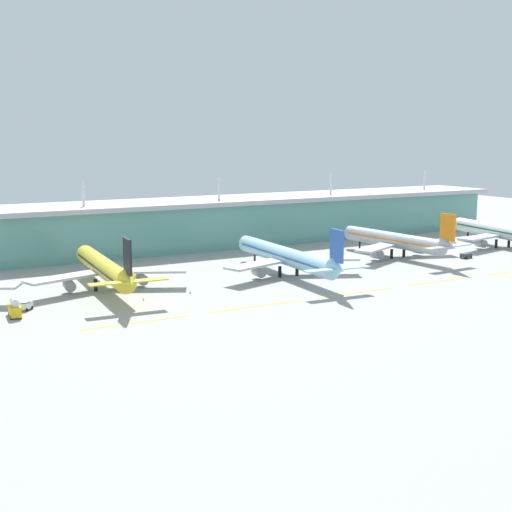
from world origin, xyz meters
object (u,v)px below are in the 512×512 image
object	(u,v)px
airliner_near_middle	(105,268)
safety_cone_left_wingtip	(190,292)
fuel_truck	(15,308)
safety_cone_nose_front	(143,299)
airliner_farthest	(501,232)
airliner_center	(286,256)
airliner_far_middle	(395,241)
pushback_tug	(466,255)
baggage_cart	(26,306)

from	to	relation	value
airliner_near_middle	safety_cone_left_wingtip	distance (m)	27.23
fuel_truck	safety_cone_nose_front	size ratio (longest dim) A/B	10.54
airliner_farthest	safety_cone_nose_front	world-z (taller)	airliner_farthest
airliner_center	airliner_farthest	bearing A→B (deg)	3.78
airliner_far_middle	pushback_tug	xyz separation A→B (m)	(22.02, -14.75, -5.34)
fuel_truck	pushback_tug	world-z (taller)	fuel_truck
safety_cone_left_wingtip	airliner_farthest	bearing A→B (deg)	6.12
airliner_near_middle	fuel_truck	world-z (taller)	airliner_near_middle
pushback_tug	safety_cone_left_wingtip	bearing A→B (deg)	-178.26
airliner_center	fuel_truck	distance (m)	89.00
baggage_cart	pushback_tug	bearing A→B (deg)	0.22
pushback_tug	safety_cone_nose_front	size ratio (longest dim) A/B	6.50
safety_cone_left_wingtip	safety_cone_nose_front	size ratio (longest dim) A/B	1.00
airliner_near_middle	baggage_cart	bearing A→B (deg)	-150.16
airliner_farthest	fuel_truck	distance (m)	198.38
airliner_far_middle	safety_cone_left_wingtip	distance (m)	95.25
airliner_far_middle	safety_cone_left_wingtip	size ratio (longest dim) A/B	85.31
fuel_truck	safety_cone_left_wingtip	bearing A→B (deg)	3.21
airliner_far_middle	fuel_truck	xyz separation A→B (m)	(-142.92, -21.03, -4.18)
airliner_far_middle	airliner_farthest	distance (m)	54.59
safety_cone_left_wingtip	safety_cone_nose_front	bearing A→B (deg)	-173.97
pushback_tug	airliner_center	bearing A→B (deg)	176.18
baggage_cart	safety_cone_left_wingtip	bearing A→B (deg)	-3.60
baggage_cart	safety_cone_nose_front	world-z (taller)	baggage_cart
fuel_truck	pushback_tug	xyz separation A→B (m)	(164.94, 6.28, -1.16)
airliner_near_middle	baggage_cart	world-z (taller)	airliner_near_middle
airliner_far_middle	safety_cone_left_wingtip	world-z (taller)	airliner_far_middle
airliner_center	pushback_tug	xyz separation A→B (m)	(76.78, -5.13, -5.36)
airliner_farthest	baggage_cart	distance (m)	194.03
safety_cone_nose_front	airliner_far_middle	bearing A→B (deg)	10.38
safety_cone_left_wingtip	airliner_center	bearing A→B (deg)	12.61
safety_cone_left_wingtip	fuel_truck	bearing A→B (deg)	-176.79
safety_cone_nose_front	baggage_cart	bearing A→B (deg)	171.76
airliner_near_middle	pushback_tug	xyz separation A→B (m)	(135.00, -14.30, -5.35)
baggage_cart	fuel_truck	distance (m)	6.96
airliner_near_middle	airliner_farthest	xyz separation A→B (m)	(167.52, -1.94, -0.00)
airliner_near_middle	safety_cone_nose_front	size ratio (longest dim) A/B	91.33
baggage_cart	safety_cone_nose_front	bearing A→B (deg)	-8.24
pushback_tug	safety_cone_nose_front	bearing A→B (deg)	-177.77
fuel_truck	safety_cone_left_wingtip	size ratio (longest dim) A/B	10.54
safety_cone_left_wingtip	safety_cone_nose_front	world-z (taller)	same
airliner_near_middle	airliner_far_middle	world-z (taller)	same
airliner_center	airliner_farthest	size ratio (longest dim) A/B	1.10
airliner_center	airliner_farthest	distance (m)	109.53
fuel_truck	safety_cone_left_wingtip	distance (m)	49.74
airliner_near_middle	baggage_cart	distance (m)	30.43
airliner_far_middle	fuel_truck	world-z (taller)	airliner_far_middle
airliner_center	safety_cone_left_wingtip	xyz separation A→B (m)	(-38.53, -8.62, -6.11)
airliner_near_middle	baggage_cart	size ratio (longest dim) A/B	16.72
airliner_farthest	pushback_tug	world-z (taller)	airliner_farthest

